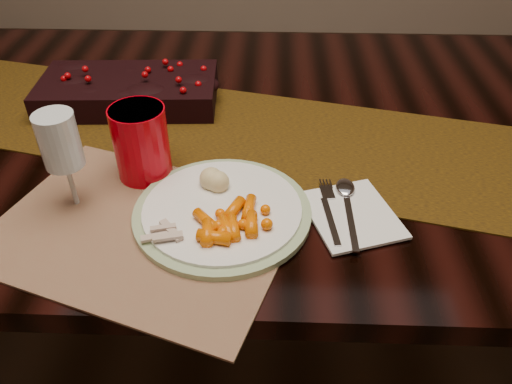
{
  "coord_description": "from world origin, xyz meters",
  "views": [
    {
      "loc": [
        0.06,
        -0.9,
        1.28
      ],
      "look_at": [
        0.04,
        -0.3,
        0.8
      ],
      "focal_mm": 35.0,
      "sensor_mm": 36.0,
      "label": 1
    }
  ],
  "objects_px": {
    "dinner_plate": "(222,211)",
    "turkey_shreds": "(164,230)",
    "centerpiece": "(128,87)",
    "wine_glass": "(66,163)",
    "napkin": "(352,215)",
    "placemat_main": "(142,229)",
    "baby_carrots": "(234,220)",
    "red_cup": "(141,143)",
    "dining_table": "(246,250)",
    "mashed_potatoes": "(206,179)"
  },
  "relations": [
    {
      "from": "baby_carrots",
      "to": "centerpiece",
      "type": "bearing_deg",
      "value": 122.01
    },
    {
      "from": "dining_table",
      "to": "baby_carrots",
      "type": "height_order",
      "value": "baby_carrots"
    },
    {
      "from": "dining_table",
      "to": "dinner_plate",
      "type": "relative_size",
      "value": 6.34
    },
    {
      "from": "turkey_shreds",
      "to": "wine_glass",
      "type": "relative_size",
      "value": 0.43
    },
    {
      "from": "wine_glass",
      "to": "baby_carrots",
      "type": "bearing_deg",
      "value": -13.27
    },
    {
      "from": "dinner_plate",
      "to": "napkin",
      "type": "relative_size",
      "value": 1.88
    },
    {
      "from": "baby_carrots",
      "to": "turkey_shreds",
      "type": "distance_m",
      "value": 0.11
    },
    {
      "from": "dinner_plate",
      "to": "mashed_potatoes",
      "type": "bearing_deg",
      "value": 122.64
    },
    {
      "from": "placemat_main",
      "to": "baby_carrots",
      "type": "height_order",
      "value": "baby_carrots"
    },
    {
      "from": "dining_table",
      "to": "wine_glass",
      "type": "bearing_deg",
      "value": -133.06
    },
    {
      "from": "turkey_shreds",
      "to": "napkin",
      "type": "xyz_separation_m",
      "value": [
        0.29,
        0.07,
        -0.02
      ]
    },
    {
      "from": "mashed_potatoes",
      "to": "wine_glass",
      "type": "xyz_separation_m",
      "value": [
        -0.21,
        -0.02,
        0.05
      ]
    },
    {
      "from": "centerpiece",
      "to": "red_cup",
      "type": "bearing_deg",
      "value": -71.27
    },
    {
      "from": "centerpiece",
      "to": "placemat_main",
      "type": "relative_size",
      "value": 0.83
    },
    {
      "from": "mashed_potatoes",
      "to": "wine_glass",
      "type": "bearing_deg",
      "value": -173.39
    },
    {
      "from": "turkey_shreds",
      "to": "wine_glass",
      "type": "height_order",
      "value": "wine_glass"
    },
    {
      "from": "dining_table",
      "to": "red_cup",
      "type": "xyz_separation_m",
      "value": [
        -0.16,
        -0.19,
        0.44
      ]
    },
    {
      "from": "placemat_main",
      "to": "baby_carrots",
      "type": "xyz_separation_m",
      "value": [
        0.14,
        -0.0,
        0.03
      ]
    },
    {
      "from": "dinner_plate",
      "to": "red_cup",
      "type": "xyz_separation_m",
      "value": [
        -0.15,
        0.11,
        0.06
      ]
    },
    {
      "from": "mashed_potatoes",
      "to": "wine_glass",
      "type": "height_order",
      "value": "wine_glass"
    },
    {
      "from": "mashed_potatoes",
      "to": "turkey_shreds",
      "type": "relative_size",
      "value": 1.02
    },
    {
      "from": "wine_glass",
      "to": "centerpiece",
      "type": "bearing_deg",
      "value": 88.67
    },
    {
      "from": "centerpiece",
      "to": "dinner_plate",
      "type": "xyz_separation_m",
      "value": [
        0.23,
        -0.37,
        -0.03
      ]
    },
    {
      "from": "dining_table",
      "to": "turkey_shreds",
      "type": "bearing_deg",
      "value": -105.04
    },
    {
      "from": "dinner_plate",
      "to": "napkin",
      "type": "bearing_deg",
      "value": 1.36
    },
    {
      "from": "dinner_plate",
      "to": "mashed_potatoes",
      "type": "relative_size",
      "value": 3.8
    },
    {
      "from": "placemat_main",
      "to": "napkin",
      "type": "height_order",
      "value": "napkin"
    },
    {
      "from": "centerpiece",
      "to": "placemat_main",
      "type": "height_order",
      "value": "centerpiece"
    },
    {
      "from": "placemat_main",
      "to": "dining_table",
      "type": "bearing_deg",
      "value": 86.28
    },
    {
      "from": "centerpiece",
      "to": "napkin",
      "type": "relative_size",
      "value": 2.46
    },
    {
      "from": "centerpiece",
      "to": "dinner_plate",
      "type": "height_order",
      "value": "centerpiece"
    },
    {
      "from": "placemat_main",
      "to": "wine_glass",
      "type": "xyz_separation_m",
      "value": [
        -0.12,
        0.06,
        0.08
      ]
    },
    {
      "from": "turkey_shreds",
      "to": "napkin",
      "type": "bearing_deg",
      "value": 13.41
    },
    {
      "from": "dinner_plate",
      "to": "dining_table",
      "type": "bearing_deg",
      "value": 86.8
    },
    {
      "from": "placemat_main",
      "to": "red_cup",
      "type": "distance_m",
      "value": 0.16
    },
    {
      "from": "dining_table",
      "to": "red_cup",
      "type": "height_order",
      "value": "red_cup"
    },
    {
      "from": "turkey_shreds",
      "to": "wine_glass",
      "type": "bearing_deg",
      "value": 152.3
    },
    {
      "from": "red_cup",
      "to": "napkin",
      "type": "bearing_deg",
      "value": -16.23
    },
    {
      "from": "dinner_plate",
      "to": "turkey_shreds",
      "type": "distance_m",
      "value": 0.1
    },
    {
      "from": "centerpiece",
      "to": "wine_glass",
      "type": "height_order",
      "value": "wine_glass"
    },
    {
      "from": "mashed_potatoes",
      "to": "centerpiece",
      "type": "bearing_deg",
      "value": 122.33
    },
    {
      "from": "placemat_main",
      "to": "dinner_plate",
      "type": "height_order",
      "value": "dinner_plate"
    },
    {
      "from": "red_cup",
      "to": "dining_table",
      "type": "bearing_deg",
      "value": 49.77
    },
    {
      "from": "placemat_main",
      "to": "dinner_plate",
      "type": "bearing_deg",
      "value": 35.32
    },
    {
      "from": "dining_table",
      "to": "placemat_main",
      "type": "relative_size",
      "value": 4.01
    },
    {
      "from": "dining_table",
      "to": "mashed_potatoes",
      "type": "height_order",
      "value": "mashed_potatoes"
    },
    {
      "from": "baby_carrots",
      "to": "red_cup",
      "type": "relative_size",
      "value": 0.89
    },
    {
      "from": "dinner_plate",
      "to": "wine_glass",
      "type": "relative_size",
      "value": 1.68
    },
    {
      "from": "dining_table",
      "to": "napkin",
      "type": "height_order",
      "value": "napkin"
    },
    {
      "from": "turkey_shreds",
      "to": "red_cup",
      "type": "height_order",
      "value": "red_cup"
    }
  ]
}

